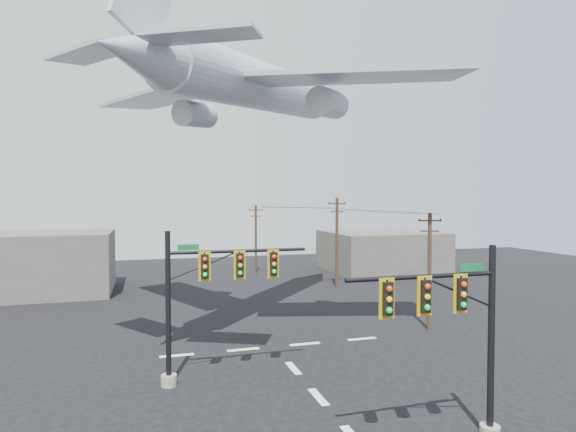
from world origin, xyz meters
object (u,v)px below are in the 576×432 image
object	(u,v)px
utility_pole_c	(256,238)
signal_mast_far	(205,297)
utility_pole_a	(429,269)
airliner	(259,87)
signal_mast_near	(459,335)
utility_pole_b	(337,240)

from	to	relation	value
utility_pole_c	signal_mast_far	bearing A→B (deg)	-89.15
utility_pole_a	utility_pole_c	xyz separation A→B (m)	(-6.04, 29.14, 0.11)
utility_pole_a	airliner	world-z (taller)	airliner
utility_pole_a	utility_pole_c	bearing A→B (deg)	119.87
signal_mast_near	airliner	xyz separation A→B (m)	(-3.21, 18.92, 13.16)
airliner	signal_mast_near	bearing A→B (deg)	-129.95
signal_mast_far	airliner	bearing A→B (deg)	62.55
signal_mast_far	airliner	world-z (taller)	airliner
signal_mast_far	utility_pole_b	world-z (taller)	utility_pole_b
signal_mast_near	utility_pole_b	bearing A→B (deg)	75.69
signal_mast_far	utility_pole_c	bearing A→B (deg)	73.27
utility_pole_b	utility_pole_c	size ratio (longest dim) A/B	1.11
signal_mast_near	signal_mast_far	world-z (taller)	signal_mast_far
signal_mast_far	airliner	size ratio (longest dim) A/B	0.29
utility_pole_b	airliner	xyz separation A→B (m)	(-11.27, -12.70, 12.44)
signal_mast_near	airliner	world-z (taller)	airliner
signal_mast_near	signal_mast_far	bearing A→B (deg)	132.94
signal_mast_near	utility_pole_a	bearing A→B (deg)	60.77
signal_mast_far	utility_pole_c	xyz separation A→B (m)	(10.39, 34.57, 0.09)
utility_pole_c	utility_pole_a	bearing A→B (deg)	-60.71
utility_pole_a	utility_pole_c	distance (m)	29.76
airliner	utility_pole_b	bearing A→B (deg)	-1.15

